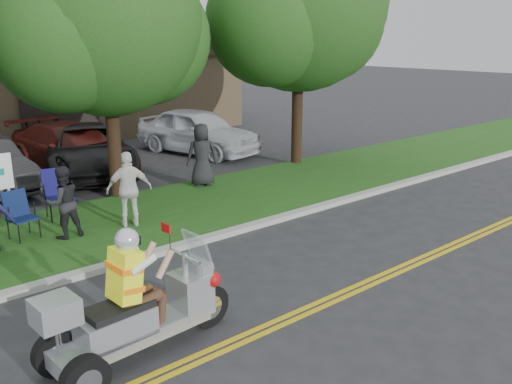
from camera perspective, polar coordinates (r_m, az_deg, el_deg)
ground at (r=9.25m, az=3.20°, el=-11.22°), size 120.00×120.00×0.00m
centerline_near at (r=8.88m, az=5.82°, el=-12.46°), size 60.00×0.10×0.01m
centerline_far at (r=8.98m, az=5.07°, el=-12.10°), size 60.00×0.10×0.01m
curb at (r=11.43m, az=-7.34°, el=-5.49°), size 60.00×0.25×0.12m
grass_verge at (r=13.19m, az=-12.43°, el=-2.79°), size 60.00×4.00×0.10m
commercial_building at (r=26.18m, az=-23.19°, el=9.93°), size 18.00×8.20×4.00m
tree_mid at (r=14.58m, az=-15.40°, el=16.31°), size 5.88×4.80×7.05m
tree_right at (r=18.20m, az=4.65°, el=18.52°), size 6.86×5.60×8.07m
trike_scooter at (r=7.58m, az=-12.64°, el=-12.47°), size 2.90×1.00×1.90m
lawn_chair_a at (r=12.47m, az=-23.67°, el=-1.90°), size 0.64×0.65×1.02m
lawn_chair_b at (r=13.56m, az=-20.19°, el=0.18°), size 0.68×0.70×1.15m
spectator_adult_mid at (r=12.07m, az=-19.65°, el=-1.03°), size 0.77×0.60×1.55m
spectator_adult_right at (r=12.38m, az=-13.21°, el=0.29°), size 1.08×0.72×1.70m
spectator_chair_b at (r=15.48m, az=-5.71°, el=3.93°), size 1.03×0.88×1.79m
parked_car_mid at (r=18.07m, az=-17.41°, el=4.29°), size 4.01×6.04×1.54m
parked_car_right at (r=18.39m, az=-18.74°, el=4.38°), size 2.99×5.61×1.55m
parked_car_far_right at (r=20.37m, az=-6.16°, el=6.42°), size 3.13×5.33×1.70m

